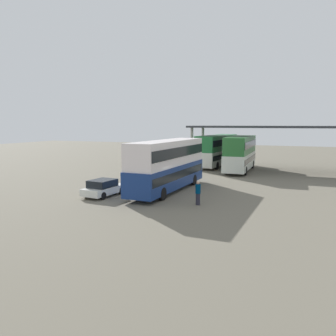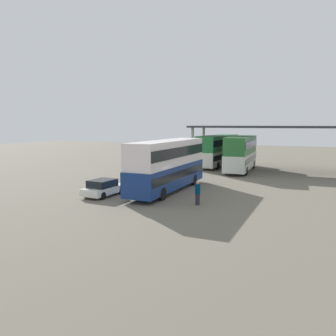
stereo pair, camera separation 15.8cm
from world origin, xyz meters
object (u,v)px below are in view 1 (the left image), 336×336
at_px(double_decker_main, 168,163).
at_px(parked_hatchback, 104,188).
at_px(double_decker_near_canopy, 217,149).
at_px(pedestrian_waiting, 198,193).
at_px(double_decker_mid_row, 240,152).

bearing_deg(double_decker_main, parked_hatchback, 136.31).
distance_m(parked_hatchback, double_decker_near_canopy, 22.81).
height_order(double_decker_near_canopy, pedestrian_waiting, double_decker_near_canopy).
bearing_deg(double_decker_main, double_decker_near_canopy, 2.65).
bearing_deg(pedestrian_waiting, double_decker_main, -16.93).
distance_m(double_decker_near_canopy, double_decker_mid_row, 5.26).
height_order(double_decker_mid_row, pedestrian_waiting, double_decker_mid_row).
height_order(parked_hatchback, double_decker_mid_row, double_decker_mid_row).
height_order(double_decker_main, parked_hatchback, double_decker_main).
xyz_separation_m(parked_hatchback, pedestrian_waiting, (7.93, -0.06, 0.19)).
distance_m(double_decker_main, parked_hatchback, 5.88).
distance_m(double_decker_mid_row, pedestrian_waiting, 18.91).
relative_size(double_decker_main, pedestrian_waiting, 6.69).
height_order(parked_hatchback, pedestrian_waiting, pedestrian_waiting).
relative_size(double_decker_near_canopy, pedestrian_waiting, 6.26).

